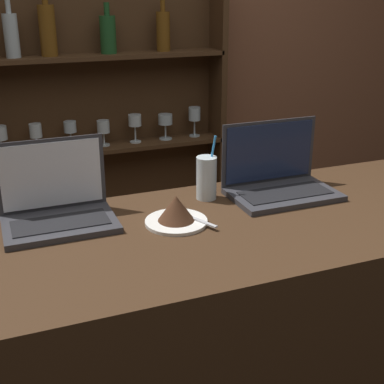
# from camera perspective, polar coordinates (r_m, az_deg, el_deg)

# --- Properties ---
(bar_counter) EXTENTS (1.92, 0.65, 1.05)m
(bar_counter) POSITION_cam_1_polar(r_m,az_deg,el_deg) (1.81, 2.97, -18.82)
(bar_counter) COLOR #382314
(bar_counter) RESTS_ON ground_plane
(back_wall) EXTENTS (7.00, 0.06, 2.70)m
(back_wall) POSITION_cam_1_polar(r_m,az_deg,el_deg) (2.69, -8.93, 13.68)
(back_wall) COLOR brown
(back_wall) RESTS_ON ground_plane
(back_shelf) EXTENTS (1.22, 0.18, 1.73)m
(back_shelf) POSITION_cam_1_polar(r_m,az_deg,el_deg) (2.69, -9.53, 4.24)
(back_shelf) COLOR #472D19
(back_shelf) RESTS_ON ground_plane
(laptop_near) EXTENTS (0.31, 0.21, 0.23)m
(laptop_near) POSITION_cam_1_polar(r_m,az_deg,el_deg) (1.57, -14.23, -1.37)
(laptop_near) COLOR #333338
(laptop_near) RESTS_ON bar_counter
(laptop_far) EXTENTS (0.34, 0.22, 0.23)m
(laptop_far) POSITION_cam_1_polar(r_m,az_deg,el_deg) (1.76, 9.17, 1.44)
(laptop_far) COLOR #333338
(laptop_far) RESTS_ON bar_counter
(cake_plate) EXTENTS (0.18, 0.18, 0.08)m
(cake_plate) POSITION_cam_1_polar(r_m,az_deg,el_deg) (1.52, -1.69, -2.15)
(cake_plate) COLOR silver
(cake_plate) RESTS_ON bar_counter
(water_glass) EXTENTS (0.06, 0.06, 0.20)m
(water_glass) POSITION_cam_1_polar(r_m,az_deg,el_deg) (1.69, 1.55, 1.53)
(water_glass) COLOR silver
(water_glass) RESTS_ON bar_counter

